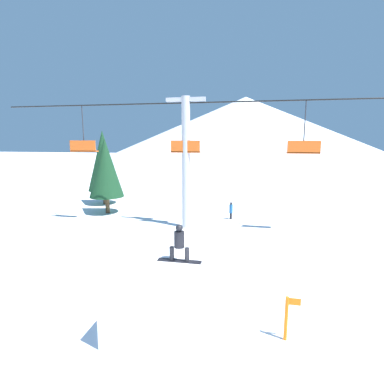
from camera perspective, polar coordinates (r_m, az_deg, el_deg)
ground_plane at (r=9.48m, az=-4.93°, el=-25.86°), size 220.00×220.00×0.00m
mountain_ridge at (r=89.60m, az=10.06°, el=11.87°), size 82.43×82.43×17.45m
snow_ramp at (r=9.81m, az=-5.64°, el=-19.51°), size 2.57×3.31×1.45m
snowboarder at (r=10.24m, az=-2.43°, el=-9.71°), size 1.52×0.35×1.30m
chairlift at (r=18.58m, az=-1.18°, el=7.07°), size 24.22×0.52×8.10m
pine_tree_near at (r=23.24m, az=-16.12°, el=4.46°), size 2.56×2.56×5.68m
pine_tree_far at (r=26.73m, az=-16.52°, el=5.71°), size 2.73×2.73×6.31m
trail_marker at (r=9.35m, az=17.63°, el=-21.73°), size 0.41×0.10×1.30m
distant_skier at (r=21.21m, az=7.43°, el=-3.40°), size 0.24×0.24×1.23m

